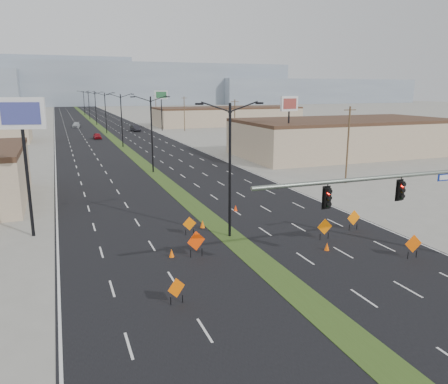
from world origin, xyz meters
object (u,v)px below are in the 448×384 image
object	(u,v)px
streetlight_3	(106,112)
cone_1	(327,247)
streetlight_5	(89,104)
car_left	(97,136)
construction_sign_0	(176,289)
car_far	(76,125)
construction_sign_5	(354,218)
construction_sign_3	(325,227)
cone_2	(236,208)
construction_sign_2	(196,242)
pole_sign_east_near	(289,109)
car_mid	(135,128)
cone_0	(172,253)
construction_sign_4	(413,245)
streetlight_2	(122,119)
construction_sign_1	(189,224)
streetlight_1	(152,132)
pole_sign_west	(22,124)
cone_3	(203,224)
streetlight_0	(230,166)
signal_mast	(424,195)
pole_sign_east_far	(161,98)

from	to	relation	value
streetlight_3	cone_1	xyz separation A→B (m)	(5.22, -89.20, -5.13)
streetlight_5	car_left	distance (m)	68.26
streetlight_5	construction_sign_0	world-z (taller)	streetlight_5
car_far	construction_sign_5	xyz separation A→B (m)	(16.02, -107.67, 0.27)
construction_sign_3	streetlight_3	bearing A→B (deg)	97.66
cone_1	cone_2	xyz separation A→B (m)	(-2.13, 11.55, 0.00)
construction_sign_0	construction_sign_2	world-z (taller)	construction_sign_2
construction_sign_2	pole_sign_east_near	xyz separation A→B (m)	(24.09, 31.12, 7.04)
streetlight_3	car_left	bearing A→B (deg)	-105.65
car_mid	cone_0	world-z (taller)	car_mid
car_mid	construction_sign_3	bearing A→B (deg)	-96.81
car_far	cone_1	size ratio (longest dim) A/B	8.44
construction_sign_3	construction_sign_4	xyz separation A→B (m)	(3.36, -5.26, 0.03)
streetlight_2	streetlight_3	distance (m)	28.00
construction_sign_1	streetlight_1	bearing A→B (deg)	82.14
cone_2	pole_sign_west	bearing A→B (deg)	-177.06
car_left	car_mid	distance (m)	18.74
construction_sign_3	car_far	bearing A→B (deg)	100.13
streetlight_5	car_mid	xyz separation A→B (m)	(7.73, -52.91, -4.62)
car_mid	construction_sign_1	world-z (taller)	car_mid
car_far	construction_sign_2	world-z (taller)	construction_sign_2
streetlight_3	cone_3	distance (m)	81.45
construction_sign_0	construction_sign_3	world-z (taller)	construction_sign_3
streetlight_0	streetlight_1	world-z (taller)	same
car_far	cone_3	xyz separation A→B (m)	(5.00, -102.84, -0.38)
streetlight_2	pole_sign_east_near	bearing A→B (deg)	-53.82
cone_3	car_far	bearing A→B (deg)	92.78
car_left	pole_sign_east_near	world-z (taller)	pole_sign_east_near
construction_sign_0	cone_3	distance (m)	12.85
streetlight_1	construction_sign_1	size ratio (longest dim) A/B	7.01
streetlight_0	streetlight_5	bearing A→B (deg)	90.00
streetlight_2	pole_sign_west	size ratio (longest dim) A/B	0.96
signal_mast	cone_1	size ratio (longest dim) A/B	28.29
streetlight_2	cone_2	world-z (taller)	streetlight_2
streetlight_5	streetlight_1	bearing A→B (deg)	-90.00
signal_mast	cone_3	world-z (taller)	signal_mast
car_left	streetlight_2	bearing A→B (deg)	-79.36
car_far	pole_sign_east_near	bearing A→B (deg)	-64.76
car_left	signal_mast	bearing A→B (deg)	-82.97
streetlight_5	cone_1	bearing A→B (deg)	-87.94
cone_2	construction_sign_4	bearing A→B (deg)	-65.99
pole_sign_east_near	construction_sign_1	bearing A→B (deg)	-146.21
car_left	construction_sign_3	bearing A→B (deg)	-83.90
car_mid	cone_0	bearing A→B (deg)	-104.11
signal_mast	car_left	world-z (taller)	signal_mast
streetlight_2	construction_sign_0	bearing A→B (deg)	-95.75
construction_sign_4	pole_sign_east_far	distance (m)	95.38
signal_mast	pole_sign_west	bearing A→B (deg)	145.56
streetlight_2	construction_sign_4	xyz separation A→B (m)	(9.68, -64.45, -4.44)
streetlight_1	signal_mast	bearing A→B (deg)	-77.31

